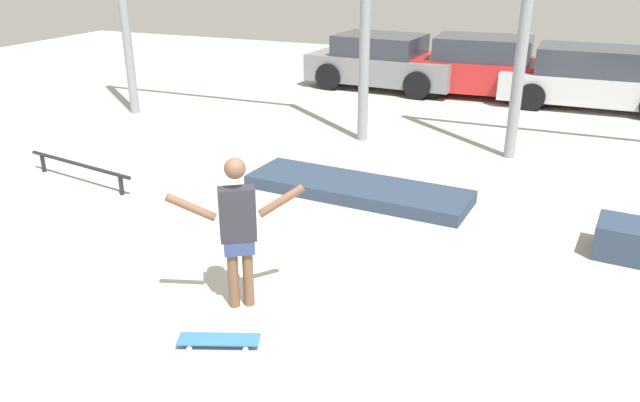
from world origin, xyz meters
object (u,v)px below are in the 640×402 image
at_px(grind_rail, 79,167).
at_px(parked_car_red, 487,68).
at_px(skateboarder, 238,226).
at_px(parked_car_grey, 383,62).
at_px(skateboard, 219,340).
at_px(manual_pad, 357,189).
at_px(parked_car_silver, 591,79).

xyz_separation_m(grind_rail, parked_car_red, (4.97, 9.03, 0.43)).
relative_size(skateboarder, parked_car_grey, 0.41).
relative_size(grind_rail, parked_car_red, 0.55).
bearing_deg(skateboard, parked_car_grey, 78.43).
xyz_separation_m(manual_pad, parked_car_silver, (3.13, 7.50, 0.57)).
bearing_deg(skateboarder, parked_car_silver, 40.16).
bearing_deg(parked_car_red, manual_pad, -97.47).
height_order(manual_pad, parked_car_red, parked_car_red).
relative_size(parked_car_grey, parked_car_red, 0.95).
xyz_separation_m(grind_rail, parked_car_grey, (2.28, 8.89, 0.41)).
relative_size(grind_rail, parked_car_silver, 0.56).
height_order(skateboarder, parked_car_silver, skateboarder).
bearing_deg(manual_pad, parked_car_red, 85.12).
bearing_deg(parked_car_grey, skateboard, -75.72).
relative_size(manual_pad, parked_car_silver, 0.83).
height_order(skateboarder, grind_rail, skateboarder).
relative_size(skateboard, grind_rail, 0.34).
relative_size(skateboard, parked_car_silver, 0.19).
bearing_deg(grind_rail, parked_car_red, 61.20).
bearing_deg(grind_rail, parked_car_grey, 75.58).
bearing_deg(skateboarder, manual_pad, 55.46).
xyz_separation_m(skateboard, parked_car_red, (0.56, 12.00, 0.64)).
bearing_deg(grind_rail, parked_car_silver, 49.61).
bearing_deg(skateboarder, skateboard, -111.36).
distance_m(skateboarder, parked_car_silver, 11.43).
relative_size(manual_pad, parked_car_grey, 0.84).
bearing_deg(manual_pad, parked_car_silver, 67.34).
height_order(manual_pad, parked_car_grey, parked_car_grey).
bearing_deg(skateboarder, grind_rail, 118.55).
relative_size(skateboard, parked_car_grey, 0.20).
distance_m(parked_car_grey, parked_car_red, 2.69).
distance_m(grind_rail, parked_car_silver, 11.48).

